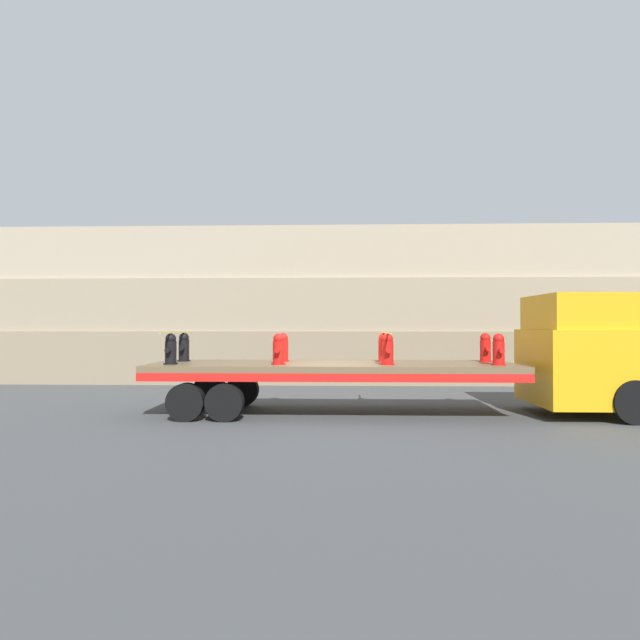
{
  "coord_description": "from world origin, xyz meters",
  "views": [
    {
      "loc": [
        0.09,
        -12.79,
        2.24
      ],
      "look_at": [
        -0.33,
        0.0,
        2.4
      ],
      "focal_mm": 28.0,
      "sensor_mm": 36.0,
      "label": 1
    }
  ],
  "objects_px": {
    "flatbed_trailer": "(309,373)",
    "fire_hydrant_red_far_3": "(485,348)",
    "fire_hydrant_black_far_0": "(184,348)",
    "fire_hydrant_red_far_2": "(384,348)",
    "fire_hydrant_red_near_3": "(499,350)",
    "fire_hydrant_red_far_1": "(283,348)",
    "fire_hydrant_red_near_2": "(388,350)",
    "truck_cab": "(589,355)",
    "fire_hydrant_red_near_1": "(278,350)",
    "fire_hydrant_black_near_0": "(171,349)"
  },
  "relations": [
    {
      "from": "flatbed_trailer",
      "to": "fire_hydrant_red_far_3",
      "type": "xyz_separation_m",
      "value": [
        4.64,
        0.54,
        0.61
      ]
    },
    {
      "from": "fire_hydrant_black_far_0",
      "to": "fire_hydrant_red_far_3",
      "type": "bearing_deg",
      "value": 0.0
    },
    {
      "from": "fire_hydrant_red_far_2",
      "to": "fire_hydrant_red_near_3",
      "type": "height_order",
      "value": "same"
    },
    {
      "from": "fire_hydrant_red_far_1",
      "to": "fire_hydrant_black_far_0",
      "type": "bearing_deg",
      "value": 180.0
    },
    {
      "from": "fire_hydrant_red_near_3",
      "to": "fire_hydrant_red_near_2",
      "type": "bearing_deg",
      "value": 180.0
    },
    {
      "from": "flatbed_trailer",
      "to": "fire_hydrant_red_far_2",
      "type": "distance_m",
      "value": 2.12
    },
    {
      "from": "truck_cab",
      "to": "fire_hydrant_red_far_1",
      "type": "distance_m",
      "value": 7.82
    },
    {
      "from": "flatbed_trailer",
      "to": "fire_hydrant_red_far_1",
      "type": "relative_size",
      "value": 12.05
    },
    {
      "from": "fire_hydrant_black_far_0",
      "to": "fire_hydrant_red_near_1",
      "type": "bearing_deg",
      "value": -21.73
    },
    {
      "from": "fire_hydrant_red_near_3",
      "to": "fire_hydrant_red_far_3",
      "type": "bearing_deg",
      "value": 90.0
    },
    {
      "from": "truck_cab",
      "to": "flatbed_trailer",
      "type": "height_order",
      "value": "truck_cab"
    },
    {
      "from": "fire_hydrant_red_near_1",
      "to": "fire_hydrant_red_near_3",
      "type": "distance_m",
      "value": 5.37
    },
    {
      "from": "fire_hydrant_red_far_1",
      "to": "fire_hydrant_red_near_1",
      "type": "bearing_deg",
      "value": -90.0
    },
    {
      "from": "fire_hydrant_red_near_1",
      "to": "fire_hydrant_red_far_2",
      "type": "relative_size",
      "value": 1.0
    },
    {
      "from": "fire_hydrant_red_near_2",
      "to": "fire_hydrant_red_far_2",
      "type": "xyz_separation_m",
      "value": [
        0.0,
        1.07,
        0.0
      ]
    },
    {
      "from": "fire_hydrant_black_far_0",
      "to": "fire_hydrant_red_far_1",
      "type": "distance_m",
      "value": 2.69
    },
    {
      "from": "truck_cab",
      "to": "fire_hydrant_red_far_3",
      "type": "xyz_separation_m",
      "value": [
        -2.42,
        0.54,
        0.15
      ]
    },
    {
      "from": "truck_cab",
      "to": "fire_hydrant_black_far_0",
      "type": "height_order",
      "value": "truck_cab"
    },
    {
      "from": "fire_hydrant_red_far_1",
      "to": "fire_hydrant_red_near_2",
      "type": "xyz_separation_m",
      "value": [
        2.69,
        -1.07,
        0.0
      ]
    },
    {
      "from": "truck_cab",
      "to": "fire_hydrant_red_far_2",
      "type": "distance_m",
      "value": 5.14
    },
    {
      "from": "fire_hydrant_black_near_0",
      "to": "flatbed_trailer",
      "type": "bearing_deg",
      "value": 8.9
    },
    {
      "from": "flatbed_trailer",
      "to": "fire_hydrant_red_far_3",
      "type": "distance_m",
      "value": 4.71
    },
    {
      "from": "truck_cab",
      "to": "fire_hydrant_black_far_0",
      "type": "relative_size",
      "value": 3.94
    },
    {
      "from": "fire_hydrant_red_far_3",
      "to": "flatbed_trailer",
      "type": "bearing_deg",
      "value": -173.42
    },
    {
      "from": "fire_hydrant_black_near_0",
      "to": "fire_hydrant_red_near_2",
      "type": "height_order",
      "value": "same"
    },
    {
      "from": "fire_hydrant_black_far_0",
      "to": "fire_hydrant_red_far_2",
      "type": "bearing_deg",
      "value": 0.0
    },
    {
      "from": "fire_hydrant_black_far_0",
      "to": "fire_hydrant_red_far_2",
      "type": "relative_size",
      "value": 1.0
    },
    {
      "from": "fire_hydrant_red_near_3",
      "to": "truck_cab",
      "type": "bearing_deg",
      "value": 12.45
    },
    {
      "from": "fire_hydrant_black_near_0",
      "to": "fire_hydrant_red_near_1",
      "type": "distance_m",
      "value": 2.69
    },
    {
      "from": "truck_cab",
      "to": "fire_hydrant_red_near_1",
      "type": "height_order",
      "value": "truck_cab"
    },
    {
      "from": "fire_hydrant_black_far_0",
      "to": "fire_hydrant_red_near_3",
      "type": "distance_m",
      "value": 8.13
    },
    {
      "from": "fire_hydrant_red_near_1",
      "to": "fire_hydrant_red_far_3",
      "type": "bearing_deg",
      "value": 11.27
    },
    {
      "from": "fire_hydrant_black_near_0",
      "to": "fire_hydrant_red_near_3",
      "type": "bearing_deg",
      "value": 0.0
    },
    {
      "from": "truck_cab",
      "to": "fire_hydrant_red_far_3",
      "type": "height_order",
      "value": "truck_cab"
    },
    {
      "from": "fire_hydrant_black_near_0",
      "to": "fire_hydrant_red_far_2",
      "type": "xyz_separation_m",
      "value": [
        5.37,
        1.07,
        0.0
      ]
    },
    {
      "from": "fire_hydrant_red_near_2",
      "to": "fire_hydrant_red_near_3",
      "type": "height_order",
      "value": "same"
    },
    {
      "from": "fire_hydrant_black_far_0",
      "to": "fire_hydrant_red_near_2",
      "type": "height_order",
      "value": "same"
    },
    {
      "from": "fire_hydrant_black_near_0",
      "to": "fire_hydrant_red_far_2",
      "type": "bearing_deg",
      "value": 11.27
    },
    {
      "from": "truck_cab",
      "to": "fire_hydrant_red_far_2",
      "type": "xyz_separation_m",
      "value": [
        -5.11,
        0.54,
        0.15
      ]
    },
    {
      "from": "flatbed_trailer",
      "to": "fire_hydrant_red_near_2",
      "type": "distance_m",
      "value": 2.12
    },
    {
      "from": "fire_hydrant_black_near_0",
      "to": "fire_hydrant_red_near_3",
      "type": "xyz_separation_m",
      "value": [
        8.06,
        0.0,
        0.0
      ]
    },
    {
      "from": "truck_cab",
      "to": "fire_hydrant_red_near_2",
      "type": "relative_size",
      "value": 3.94
    },
    {
      "from": "fire_hydrant_black_far_0",
      "to": "fire_hydrant_red_near_1",
      "type": "height_order",
      "value": "same"
    },
    {
      "from": "flatbed_trailer",
      "to": "fire_hydrant_black_far_0",
      "type": "xyz_separation_m",
      "value": [
        -3.42,
        0.54,
        0.61
      ]
    },
    {
      "from": "fire_hydrant_red_near_1",
      "to": "truck_cab",
      "type": "bearing_deg",
      "value": 3.93
    },
    {
      "from": "fire_hydrant_red_far_1",
      "to": "fire_hydrant_red_near_2",
      "type": "distance_m",
      "value": 2.89
    },
    {
      "from": "flatbed_trailer",
      "to": "fire_hydrant_red_far_2",
      "type": "relative_size",
      "value": 12.05
    },
    {
      "from": "fire_hydrant_black_near_0",
      "to": "fire_hydrant_red_far_3",
      "type": "distance_m",
      "value": 8.13
    },
    {
      "from": "fire_hydrant_black_far_0",
      "to": "fire_hydrant_red_near_1",
      "type": "xyz_separation_m",
      "value": [
        2.69,
        -1.07,
        0.0
      ]
    },
    {
      "from": "flatbed_trailer",
      "to": "fire_hydrant_red_far_3",
      "type": "bearing_deg",
      "value": 6.58
    }
  ]
}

